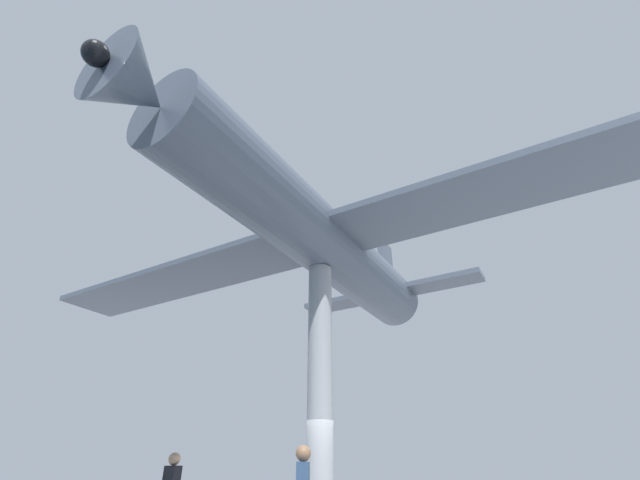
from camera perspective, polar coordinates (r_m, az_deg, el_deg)
support_pylon_central at (r=11.02m, az=0.00°, el=-19.20°), size 0.63×0.63×6.45m
suspended_airplane at (r=12.28m, az=-0.47°, el=0.44°), size 21.60×13.61×3.26m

